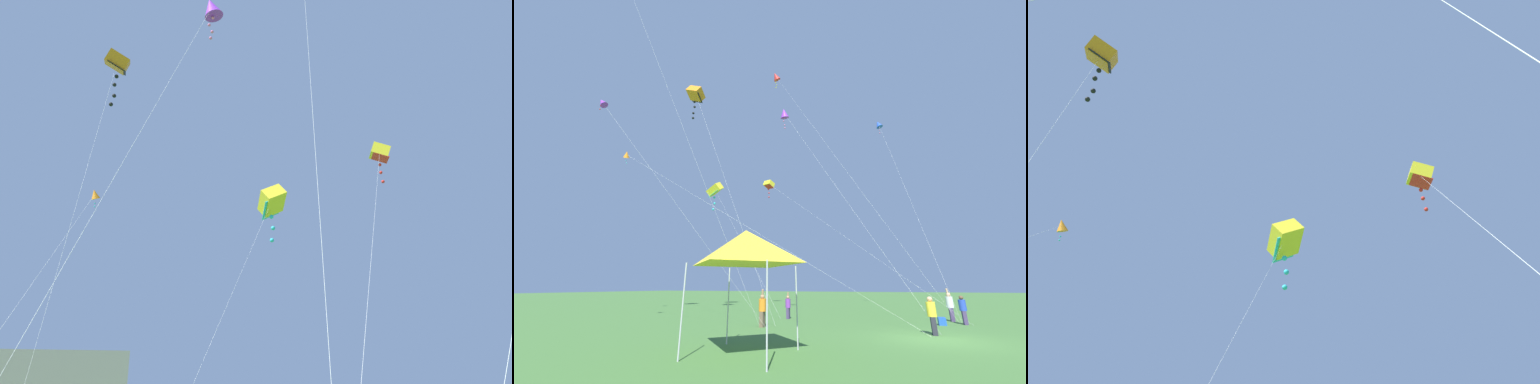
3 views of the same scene
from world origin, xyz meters
TOP-DOWN VIEW (x-y plane):
  - kite_yellow_box_1 at (17.05, 14.43)m, footprint 11.88×17.78m
  - kite_orange_box_4 at (2.78, 15.84)m, footprint 2.05×8.95m
  - kite_orange_diamond_5 at (2.06, 22.17)m, footprint 1.85×22.60m
  - kite_yellow_box_7 at (12.44, 19.49)m, footprint 8.05×11.67m

SIDE VIEW (x-z plane):
  - kite_yellow_box_7 at x=12.44m, z-range 5.95..19.97m
  - kite_orange_diamond_5 at x=2.06m, z-range 6.44..20.23m
  - kite_yellow_box_1 at x=17.05m, z-range 6.97..21.99m
  - kite_orange_box_4 at x=2.78m, z-range 8.86..28.29m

